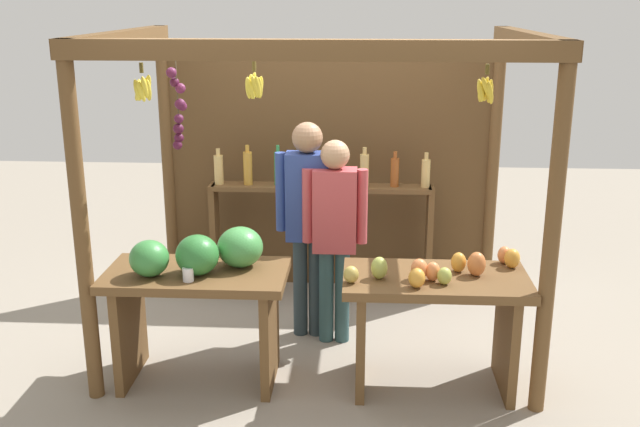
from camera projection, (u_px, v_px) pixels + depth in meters
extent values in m
plane|color=gray|center=(322.00, 332.00, 5.76)|extent=(12.00, 12.00, 0.00)
cylinder|color=brown|center=(81.00, 230.00, 4.52)|extent=(0.10, 0.10, 2.31)
cylinder|color=brown|center=(552.00, 238.00, 4.36)|extent=(0.10, 0.10, 2.31)
cylinder|color=brown|center=(167.00, 159.00, 6.50)|extent=(0.10, 0.10, 2.31)
cylinder|color=brown|center=(493.00, 163.00, 6.34)|extent=(0.10, 0.10, 2.31)
cube|color=brown|center=(311.00, 50.00, 4.13)|extent=(2.98, 0.12, 0.12)
cube|color=brown|center=(121.00, 39.00, 5.20)|extent=(0.12, 2.17, 0.12)
cube|color=brown|center=(529.00, 41.00, 5.04)|extent=(0.12, 2.17, 0.12)
cube|color=#52381E|center=(328.00, 173.00, 6.47)|extent=(2.88, 0.04, 2.08)
cylinder|color=brown|center=(487.00, 69.00, 4.18)|extent=(0.02, 0.02, 0.06)
ellipsoid|color=gold|center=(490.00, 92.00, 4.22)|extent=(0.04, 0.07, 0.14)
ellipsoid|color=gold|center=(488.00, 90.00, 4.24)|extent=(0.07, 0.06, 0.14)
ellipsoid|color=gold|center=(483.00, 88.00, 4.25)|extent=(0.09, 0.05, 0.14)
ellipsoid|color=gold|center=(482.00, 91.00, 4.23)|extent=(0.06, 0.08, 0.14)
ellipsoid|color=gold|center=(481.00, 90.00, 4.21)|extent=(0.06, 0.08, 0.14)
ellipsoid|color=gold|center=(486.00, 88.00, 4.19)|extent=(0.09, 0.04, 0.14)
ellipsoid|color=gold|center=(490.00, 93.00, 4.19)|extent=(0.06, 0.05, 0.14)
cylinder|color=brown|center=(254.00, 66.00, 4.37)|extent=(0.02, 0.02, 0.06)
ellipsoid|color=yellow|center=(260.00, 88.00, 4.41)|extent=(0.04, 0.07, 0.14)
ellipsoid|color=yellow|center=(260.00, 87.00, 4.43)|extent=(0.06, 0.06, 0.14)
ellipsoid|color=yellow|center=(255.00, 89.00, 4.43)|extent=(0.08, 0.04, 0.14)
ellipsoid|color=yellow|center=(252.00, 83.00, 4.44)|extent=(0.08, 0.06, 0.14)
ellipsoid|color=yellow|center=(250.00, 85.00, 4.42)|extent=(0.05, 0.07, 0.14)
ellipsoid|color=yellow|center=(248.00, 88.00, 4.40)|extent=(0.05, 0.08, 0.14)
ellipsoid|color=yellow|center=(250.00, 88.00, 4.38)|extent=(0.08, 0.07, 0.14)
ellipsoid|color=yellow|center=(255.00, 87.00, 4.38)|extent=(0.06, 0.04, 0.14)
ellipsoid|color=yellow|center=(258.00, 87.00, 4.39)|extent=(0.05, 0.06, 0.14)
cylinder|color=brown|center=(141.00, 68.00, 4.28)|extent=(0.02, 0.02, 0.06)
ellipsoid|color=yellow|center=(148.00, 90.00, 4.31)|extent=(0.04, 0.06, 0.14)
ellipsoid|color=yellow|center=(148.00, 85.00, 4.32)|extent=(0.07, 0.08, 0.14)
ellipsoid|color=yellow|center=(146.00, 87.00, 4.35)|extent=(0.07, 0.04, 0.14)
ellipsoid|color=yellow|center=(139.00, 90.00, 4.34)|extent=(0.07, 0.07, 0.14)
ellipsoid|color=yellow|center=(139.00, 90.00, 4.32)|extent=(0.04, 0.08, 0.14)
ellipsoid|color=yellow|center=(137.00, 90.00, 4.29)|extent=(0.07, 0.07, 0.14)
ellipsoid|color=yellow|center=(141.00, 91.00, 4.28)|extent=(0.07, 0.04, 0.14)
ellipsoid|color=yellow|center=(145.00, 87.00, 4.29)|extent=(0.05, 0.05, 0.14)
cylinder|color=#4C422D|center=(178.00, 104.00, 4.58)|extent=(0.01, 0.01, 0.55)
sphere|color=#511938|center=(171.00, 73.00, 4.50)|extent=(0.07, 0.07, 0.07)
sphere|color=#47142D|center=(175.00, 82.00, 4.56)|extent=(0.06, 0.06, 0.06)
sphere|color=#601E42|center=(180.00, 88.00, 4.56)|extent=(0.06, 0.06, 0.06)
sphere|color=#511938|center=(180.00, 104.00, 4.59)|extent=(0.07, 0.07, 0.07)
sphere|color=#601E42|center=(182.00, 106.00, 4.61)|extent=(0.06, 0.06, 0.06)
sphere|color=#511938|center=(179.00, 119.00, 4.60)|extent=(0.06, 0.06, 0.06)
sphere|color=#47142D|center=(178.00, 129.00, 4.62)|extent=(0.07, 0.07, 0.07)
sphere|color=#47142D|center=(178.00, 145.00, 4.64)|extent=(0.06, 0.06, 0.06)
sphere|color=#47142D|center=(179.00, 138.00, 4.64)|extent=(0.06, 0.06, 0.06)
cube|color=brown|center=(196.00, 275.00, 4.84)|extent=(1.21, 0.64, 0.06)
cube|color=brown|center=(129.00, 328.00, 4.98)|extent=(0.06, 0.58, 0.74)
cube|color=brown|center=(270.00, 332.00, 4.93)|extent=(0.06, 0.58, 0.74)
ellipsoid|color=#38843D|center=(149.00, 258.00, 4.72)|extent=(0.28, 0.28, 0.24)
ellipsoid|color=#429347|center=(240.00, 247.00, 4.88)|extent=(0.43, 0.43, 0.27)
ellipsoid|color=#2D7533|center=(197.00, 255.00, 4.74)|extent=(0.39, 0.39, 0.27)
cylinder|color=white|center=(188.00, 274.00, 4.65)|extent=(0.07, 0.07, 0.09)
cube|color=brown|center=(436.00, 280.00, 4.75)|extent=(1.21, 0.64, 0.06)
cube|color=brown|center=(361.00, 334.00, 4.89)|extent=(0.06, 0.58, 0.74)
cube|color=brown|center=(506.00, 338.00, 4.84)|extent=(0.06, 0.58, 0.74)
ellipsoid|color=gold|center=(458.00, 262.00, 4.80)|extent=(0.10, 0.10, 0.13)
ellipsoid|color=gold|center=(417.00, 278.00, 4.54)|extent=(0.15, 0.15, 0.13)
ellipsoid|color=#CC7038|center=(477.00, 264.00, 4.73)|extent=(0.16, 0.16, 0.16)
ellipsoid|color=#E07F47|center=(433.00, 271.00, 4.65)|extent=(0.11, 0.11, 0.13)
ellipsoid|color=#E07F47|center=(419.00, 269.00, 4.66)|extent=(0.13, 0.13, 0.14)
ellipsoid|color=#B79E47|center=(351.00, 274.00, 4.62)|extent=(0.10, 0.10, 0.11)
ellipsoid|color=gold|center=(512.00, 258.00, 4.87)|extent=(0.11, 0.11, 0.13)
ellipsoid|color=#E07F47|center=(504.00, 255.00, 4.96)|extent=(0.11, 0.11, 0.12)
ellipsoid|color=#A8B24C|center=(444.00, 276.00, 4.59)|extent=(0.10, 0.10, 0.11)
ellipsoid|color=#A8B24C|center=(379.00, 268.00, 4.68)|extent=(0.14, 0.14, 0.15)
cube|color=brown|center=(215.00, 239.00, 6.41)|extent=(0.05, 0.20, 1.00)
cube|color=brown|center=(429.00, 243.00, 6.31)|extent=(0.05, 0.20, 1.00)
cube|color=brown|center=(321.00, 188.00, 6.23)|extent=(1.87, 0.22, 0.04)
cylinder|color=#D8B266|center=(219.00, 170.00, 6.23)|extent=(0.08, 0.08, 0.25)
cylinder|color=#D8B266|center=(218.00, 152.00, 6.19)|extent=(0.04, 0.04, 0.06)
cylinder|color=gold|center=(248.00, 168.00, 6.21)|extent=(0.08, 0.08, 0.28)
cylinder|color=gold|center=(247.00, 149.00, 6.17)|extent=(0.03, 0.03, 0.06)
cylinder|color=#338C4C|center=(278.00, 169.00, 6.20)|extent=(0.07, 0.07, 0.29)
cylinder|color=#338C4C|center=(278.00, 149.00, 6.15)|extent=(0.03, 0.03, 0.06)
cylinder|color=#338C4C|center=(307.00, 170.00, 6.19)|extent=(0.07, 0.07, 0.27)
cylinder|color=#338C4C|center=(307.00, 150.00, 6.14)|extent=(0.03, 0.03, 0.06)
cylinder|color=gold|center=(335.00, 172.00, 6.18)|extent=(0.06, 0.06, 0.23)
cylinder|color=gold|center=(335.00, 155.00, 6.14)|extent=(0.03, 0.03, 0.06)
cylinder|color=#D8B266|center=(364.00, 170.00, 6.16)|extent=(0.08, 0.08, 0.27)
cylinder|color=#D8B266|center=(365.00, 151.00, 6.11)|extent=(0.03, 0.03, 0.06)
cylinder|color=#994C1E|center=(395.00, 173.00, 6.15)|extent=(0.07, 0.07, 0.24)
cylinder|color=#994C1E|center=(395.00, 155.00, 6.11)|extent=(0.03, 0.03, 0.06)
cylinder|color=#D8B266|center=(426.00, 173.00, 6.14)|extent=(0.07, 0.07, 0.24)
cylinder|color=#D8B266|center=(426.00, 156.00, 6.09)|extent=(0.03, 0.03, 0.06)
cylinder|color=#2D3C43|center=(300.00, 287.00, 5.63)|extent=(0.11, 0.11, 0.79)
cylinder|color=#2D3C43|center=(316.00, 287.00, 5.63)|extent=(0.11, 0.11, 0.79)
cube|color=#2D428C|center=(308.00, 197.00, 5.42)|extent=(0.32, 0.19, 0.66)
cylinder|color=#2D428C|center=(281.00, 192.00, 5.43)|extent=(0.08, 0.08, 0.60)
cylinder|color=#2D428C|center=(334.00, 193.00, 5.40)|extent=(0.08, 0.08, 0.60)
sphere|color=#997051|center=(307.00, 138.00, 5.30)|extent=(0.23, 0.23, 0.23)
cylinder|color=#2F5256|center=(326.00, 296.00, 5.53)|extent=(0.11, 0.11, 0.73)
cylinder|color=#2F5256|center=(342.00, 296.00, 5.52)|extent=(0.11, 0.11, 0.73)
cube|color=#BF474C|center=(335.00, 210.00, 5.34)|extent=(0.32, 0.19, 0.62)
cylinder|color=#BF474C|center=(308.00, 206.00, 5.34)|extent=(0.08, 0.08, 0.56)
cylinder|color=#BF474C|center=(362.00, 207.00, 5.32)|extent=(0.08, 0.08, 0.56)
sphere|color=tan|center=(335.00, 155.00, 5.22)|extent=(0.21, 0.21, 0.21)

